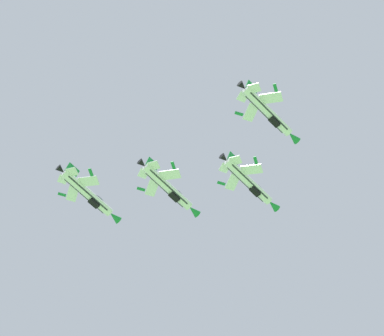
{
  "coord_description": "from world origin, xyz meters",
  "views": [
    {
      "loc": [
        1.56,
        0.65,
        1.89
      ],
      "look_at": [
        4.13,
        62.16,
        144.64
      ],
      "focal_mm": 76.49,
      "sensor_mm": 36.0,
      "label": 1
    }
  ],
  "objects_px": {
    "fighter_jet_left_wing": "(168,188)",
    "fighter_jet_right_wing": "(268,112)",
    "fighter_jet_lead": "(249,182)",
    "fighter_jet_left_outer": "(88,194)"
  },
  "relations": [
    {
      "from": "fighter_jet_left_wing",
      "to": "fighter_jet_right_wing",
      "type": "xyz_separation_m",
      "value": [
        18.01,
        -16.23,
        -0.16
      ]
    },
    {
      "from": "fighter_jet_left_wing",
      "to": "fighter_jet_right_wing",
      "type": "relative_size",
      "value": 1.0
    },
    {
      "from": "fighter_jet_left_wing",
      "to": "fighter_jet_lead",
      "type": "bearing_deg",
      "value": 42.57
    },
    {
      "from": "fighter_jet_lead",
      "to": "fighter_jet_left_outer",
      "type": "height_order",
      "value": "fighter_jet_lead"
    },
    {
      "from": "fighter_jet_lead",
      "to": "fighter_jet_right_wing",
      "type": "relative_size",
      "value": 1.0
    },
    {
      "from": "fighter_jet_right_wing",
      "to": "fighter_jet_left_outer",
      "type": "distance_m",
      "value": 37.68
    },
    {
      "from": "fighter_jet_lead",
      "to": "fighter_jet_left_wing",
      "type": "height_order",
      "value": "fighter_jet_lead"
    },
    {
      "from": "fighter_jet_lead",
      "to": "fighter_jet_right_wing",
      "type": "height_order",
      "value": "fighter_jet_lead"
    },
    {
      "from": "fighter_jet_lead",
      "to": "fighter_jet_left_wing",
      "type": "bearing_deg",
      "value": -137.43
    },
    {
      "from": "fighter_jet_right_wing",
      "to": "fighter_jet_left_outer",
      "type": "bearing_deg",
      "value": -160.93
    }
  ]
}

